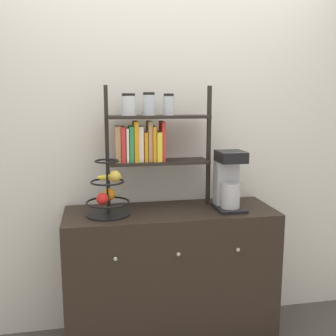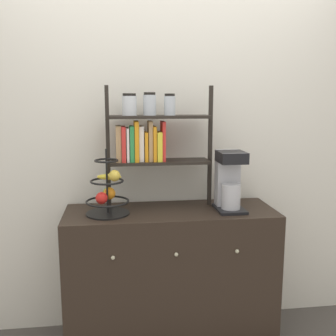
{
  "view_description": "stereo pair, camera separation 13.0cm",
  "coord_description": "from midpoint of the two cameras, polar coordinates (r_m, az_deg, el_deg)",
  "views": [
    {
      "loc": [
        -0.47,
        -2.14,
        1.6
      ],
      "look_at": [
        -0.02,
        0.24,
        1.17
      ],
      "focal_mm": 42.0,
      "sensor_mm": 36.0,
      "label": 1
    },
    {
      "loc": [
        -0.34,
        -2.16,
        1.6
      ],
      "look_at": [
        -0.02,
        0.24,
        1.17
      ],
      "focal_mm": 42.0,
      "sensor_mm": 36.0,
      "label": 2
    }
  ],
  "objects": [
    {
      "name": "shelf_hutch",
      "position": [
        2.52,
        -1.47,
        4.63
      ],
      "size": [
        0.69,
        0.2,
        0.78
      ],
      "color": "black",
      "rests_on": "sideboard"
    },
    {
      "name": "wall_back",
      "position": [
        2.71,
        0.93,
        3.66
      ],
      "size": [
        7.0,
        0.05,
        2.6
      ],
      "primitive_type": "cube",
      "color": "silver",
      "rests_on": "ground_plane"
    },
    {
      "name": "fruit_stand",
      "position": [
        2.43,
        -7.21,
        -3.63
      ],
      "size": [
        0.27,
        0.27,
        0.41
      ],
      "color": "black",
      "rests_on": "sideboard"
    },
    {
      "name": "sideboard",
      "position": [
        2.68,
        1.81,
        -15.45
      ],
      "size": [
        1.34,
        0.49,
        0.9
      ],
      "color": "black",
      "rests_on": "ground_plane"
    },
    {
      "name": "coffee_maker",
      "position": [
        2.54,
        10.32,
        -1.71
      ],
      "size": [
        0.17,
        0.24,
        0.38
      ],
      "color": "black",
      "rests_on": "sideboard"
    }
  ]
}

